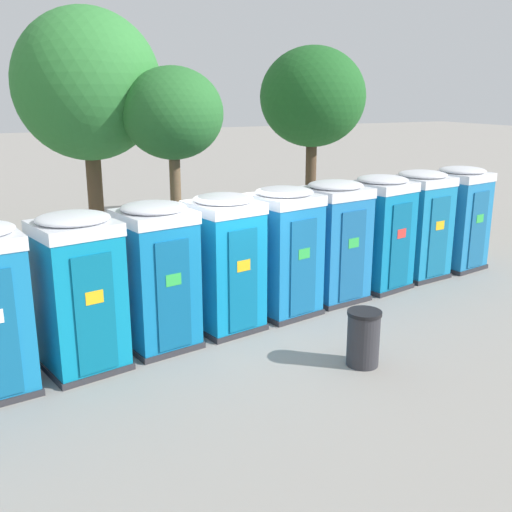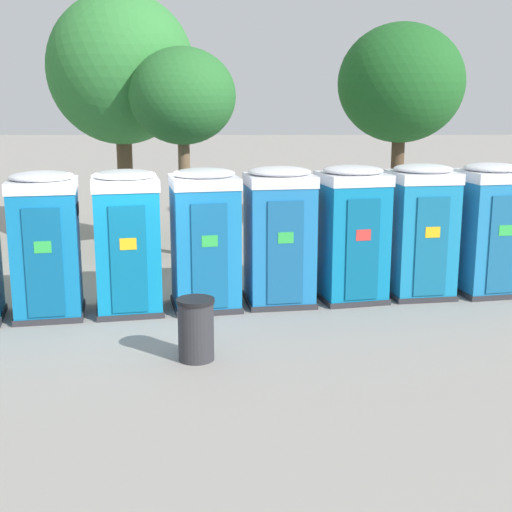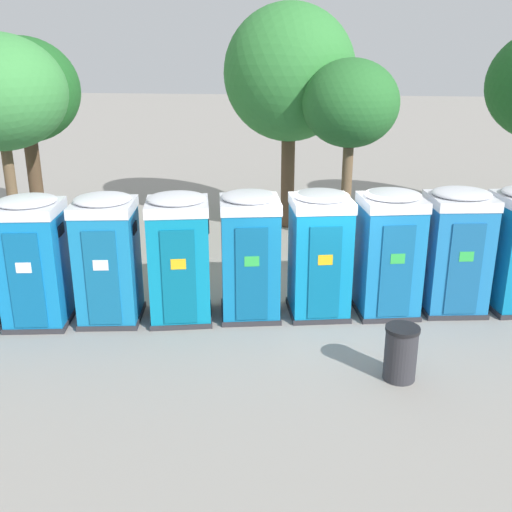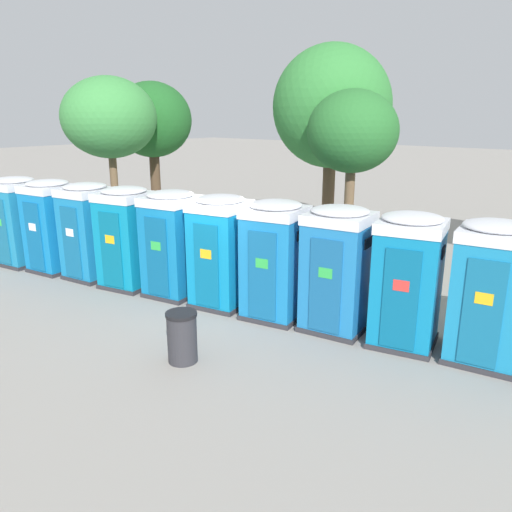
{
  "view_description": "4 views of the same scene",
  "coord_description": "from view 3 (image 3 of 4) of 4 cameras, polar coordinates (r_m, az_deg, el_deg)",
  "views": [
    {
      "loc": [
        -4.01,
        -9.87,
        4.3
      ],
      "look_at": [
        0.71,
        -0.03,
        1.29
      ],
      "focal_mm": 42.0,
      "sensor_mm": 36.0,
      "label": 1
    },
    {
      "loc": [
        2.24,
        -12.44,
        3.78
      ],
      "look_at": [
        2.3,
        0.27,
        0.92
      ],
      "focal_mm": 50.0,
      "sensor_mm": 36.0,
      "label": 2
    },
    {
      "loc": [
        0.15,
        -11.39,
        5.12
      ],
      "look_at": [
        -1.21,
        -0.4,
        1.27
      ],
      "focal_mm": 42.0,
      "sensor_mm": 36.0,
      "label": 3
    },
    {
      "loc": [
        7.59,
        -7.88,
        4.25
      ],
      "look_at": [
        0.95,
        0.02,
        1.3
      ],
      "focal_mm": 35.0,
      "sensor_mm": 36.0,
      "label": 4
    }
  ],
  "objects": [
    {
      "name": "portapotty_4",
      "position": [
        11.76,
        -0.58,
        0.15
      ],
      "size": [
        1.37,
        1.4,
        2.54
      ],
      "color": "#2D2D33",
      "rests_on": "ground"
    },
    {
      "name": "portapotty_5",
      "position": [
        11.91,
        6.07,
        0.27
      ],
      "size": [
        1.38,
        1.41,
        2.54
      ],
      "color": "#2D2D33",
      "rests_on": "ground"
    },
    {
      "name": "portapotty_7",
      "position": [
        12.67,
        18.46,
        0.54
      ],
      "size": [
        1.4,
        1.37,
        2.54
      ],
      "color": "#2D2D33",
      "rests_on": "ground"
    },
    {
      "name": "trash_can",
      "position": [
        10.06,
        13.61,
        -8.96
      ],
      "size": [
        0.56,
        0.56,
        0.93
      ],
      "color": "#2D2D33",
      "rests_on": "ground"
    },
    {
      "name": "portapotty_6",
      "position": [
        12.19,
        12.5,
        0.37
      ],
      "size": [
        1.41,
        1.41,
        2.54
      ],
      "color": "#2D2D33",
      "rests_on": "ground"
    },
    {
      "name": "ground_plane",
      "position": [
        12.49,
        5.77,
        -5.12
      ],
      "size": [
        120.0,
        120.0,
        0.0
      ],
      "primitive_type": "plane",
      "color": "gray"
    },
    {
      "name": "portapotty_3",
      "position": [
        11.71,
        -7.32,
        -0.1
      ],
      "size": [
        1.43,
        1.43,
        2.54
      ],
      "color": "#2D2D33",
      "rests_on": "ground"
    },
    {
      "name": "portapotty_2",
      "position": [
        11.92,
        -13.95,
        -0.19
      ],
      "size": [
        1.33,
        1.36,
        2.54
      ],
      "color": "#2D2D33",
      "rests_on": "ground"
    },
    {
      "name": "street_tree_4",
      "position": [
        15.94,
        9.0,
        14.03
      ],
      "size": [
        2.48,
        2.48,
        4.91
      ],
      "color": "brown",
      "rests_on": "ground"
    },
    {
      "name": "street_tree_2",
      "position": [
        17.55,
        3.21,
        16.91
      ],
      "size": [
        3.7,
        3.7,
        6.35
      ],
      "color": "brown",
      "rests_on": "ground"
    },
    {
      "name": "street_tree_1",
      "position": [
        18.3,
        -21.19,
        14.39
      ],
      "size": [
        3.03,
        3.03,
        5.45
      ],
      "color": "#4C3826",
      "rests_on": "ground"
    },
    {
      "name": "portapotty_1",
      "position": [
        12.2,
        -20.37,
        -0.39
      ],
      "size": [
        1.35,
        1.37,
        2.54
      ],
      "color": "#2D2D33",
      "rests_on": "ground"
    }
  ]
}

